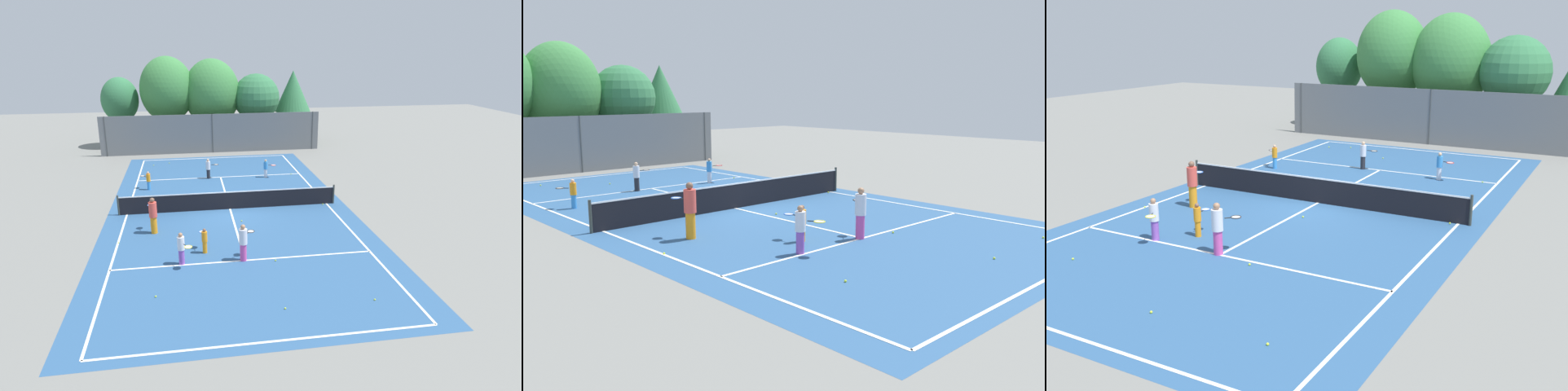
{
  "view_description": "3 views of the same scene",
  "coord_description": "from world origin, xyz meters",
  "views": [
    {
      "loc": [
        -2.2,
        -23.63,
        8.65
      ],
      "look_at": [
        1.47,
        -1.51,
        1.2
      ],
      "focal_mm": 31.55,
      "sensor_mm": 36.0,
      "label": 1
    },
    {
      "loc": [
        -13.55,
        -17.3,
        4.49
      ],
      "look_at": [
        0.02,
        -2.79,
        0.88
      ],
      "focal_mm": 39.17,
      "sensor_mm": 36.0,
      "label": 2
    },
    {
      "loc": [
        10.43,
        -20.1,
        6.58
      ],
      "look_at": [
        0.81,
        -2.39,
        0.99
      ],
      "focal_mm": 41.73,
      "sensor_mm": 36.0,
      "label": 3
    }
  ],
  "objects": [
    {
      "name": "player_3",
      "position": [
        -3.92,
        -2.74,
        0.92
      ],
      "size": [
        0.51,
        0.96,
        1.78
      ],
      "color": "orange",
      "rests_on": "ground_plane"
    },
    {
      "name": "tennis_ball_9",
      "position": [
        1.24,
        -6.66,
        0.03
      ],
      "size": [
        0.07,
        0.07,
        0.07
      ],
      "primitive_type": "sphere",
      "color": "#CCE533",
      "rests_on": "ground_plane"
    },
    {
      "name": "tennis_ball_3",
      "position": [
        0.86,
        -10.3,
        0.03
      ],
      "size": [
        0.07,
        0.07,
        0.07
      ],
      "primitive_type": "sphere",
      "color": "#CCE533",
      "rests_on": "ground_plane"
    },
    {
      "name": "tennis_net",
      "position": [
        0.0,
        0.0,
        0.51
      ],
      "size": [
        11.9,
        0.1,
        1.1
      ],
      "color": "#333833",
      "rests_on": "ground_plane"
    },
    {
      "name": "player_4",
      "position": [
        -1.63,
        -5.33,
        0.6
      ],
      "size": [
        0.37,
        0.82,
        1.14
      ],
      "color": "orange",
      "rests_on": "ground_plane"
    },
    {
      "name": "tree_3",
      "position": [
        7.7,
        18.08,
        4.51
      ],
      "size": [
        3.31,
        3.31,
        6.37
      ],
      "color": "brown",
      "rests_on": "ground_plane"
    },
    {
      "name": "tree_1",
      "position": [
        -3.58,
        17.04,
        4.92
      ],
      "size": [
        4.6,
        4.26,
        7.7
      ],
      "color": "brown",
      "rests_on": "ground_plane"
    },
    {
      "name": "ground_plane",
      "position": [
        0.0,
        0.0,
        0.0
      ],
      "size": [
        80.0,
        80.0,
        0.0
      ],
      "primitive_type": "plane",
      "color": "slate"
    },
    {
      "name": "tennis_ball_2",
      "position": [
        -0.93,
        2.76,
        0.03
      ],
      "size": [
        0.07,
        0.07,
        0.07
      ],
      "primitive_type": "sphere",
      "color": "#CCE533",
      "rests_on": "ground_plane"
    },
    {
      "name": "player_0",
      "position": [
        3.06,
        5.9,
        0.65
      ],
      "size": [
        0.85,
        0.47,
        1.24
      ],
      "color": "silver",
      "rests_on": "ground_plane"
    },
    {
      "name": "tree_4",
      "position": [
        0.23,
        16.96,
        4.56
      ],
      "size": [
        4.84,
        4.38,
        7.48
      ],
      "color": "brown",
      "rests_on": "ground_plane"
    },
    {
      "name": "tennis_ball_7",
      "position": [
        4.12,
        -10.26,
        0.03
      ],
      "size": [
        0.07,
        0.07,
        0.07
      ],
      "primitive_type": "sphere",
      "color": "#CCE533",
      "rests_on": "ground_plane"
    },
    {
      "name": "tennis_ball_10",
      "position": [
        5.24,
        -0.16,
        0.03
      ],
      "size": [
        0.07,
        0.07,
        0.07
      ],
      "primitive_type": "sphere",
      "color": "#CCE533",
      "rests_on": "ground_plane"
    },
    {
      "name": "tree_0",
      "position": [
        -7.63,
        17.73,
        4.03
      ],
      "size": [
        3.18,
        3.09,
        5.98
      ],
      "color": "brown",
      "rests_on": "ground_plane"
    },
    {
      "name": "tennis_ball_5",
      "position": [
        -0.85,
        8.94,
        0.03
      ],
      "size": [
        0.07,
        0.07,
        0.07
      ],
      "primitive_type": "sphere",
      "color": "#CCE533",
      "rests_on": "ground_plane"
    },
    {
      "name": "tennis_ball_6",
      "position": [
        -5.47,
        -3.73,
        0.03
      ],
      "size": [
        0.07,
        0.07,
        0.07
      ],
      "primitive_type": "sphere",
      "color": "#CCE533",
      "rests_on": "ground_plane"
    },
    {
      "name": "perimeter_fence",
      "position": [
        0.0,
        14.0,
        1.6
      ],
      "size": [
        18.0,
        0.12,
        3.2
      ],
      "color": "slate",
      "rests_on": "ground_plane"
    },
    {
      "name": "tennis_ball_11",
      "position": [
        -3.54,
        10.79,
        0.03
      ],
      "size": [
        0.07,
        0.07,
        0.07
      ],
      "primitive_type": "sphere",
      "color": "#CCE533",
      "rests_on": "ground_plane"
    },
    {
      "name": "tennis_ball_1",
      "position": [
        4.89,
        6.29,
        0.03
      ],
      "size": [
        0.07,
        0.07,
        0.07
      ],
      "primitive_type": "sphere",
      "color": "#CCE533",
      "rests_on": "ground_plane"
    },
    {
      "name": "player_5",
      "position": [
        -0.8,
        6.25,
        0.7
      ],
      "size": [
        0.86,
        0.37,
        1.35
      ],
      "color": "#232328",
      "rests_on": "ground_plane"
    },
    {
      "name": "tree_2",
      "position": [
        4.07,
        16.57,
        4.17
      ],
      "size": [
        4.08,
        4.08,
        6.22
      ],
      "color": "brown",
      "rests_on": "ground_plane"
    },
    {
      "name": "tennis_ball_0",
      "position": [
        -3.56,
        -8.78,
        0.03
      ],
      "size": [
        0.07,
        0.07,
        0.07
      ],
      "primitive_type": "sphere",
      "color": "#CCE533",
      "rests_on": "ground_plane"
    },
    {
      "name": "tennis_ball_12",
      "position": [
        0.4,
        -1.96,
        0.03
      ],
      "size": [
        0.07,
        0.07,
        0.07
      ],
      "primitive_type": "sphere",
      "color": "#CCE533",
      "rests_on": "ground_plane"
    },
    {
      "name": "court_surface",
      "position": [
        0.0,
        0.0,
        0.0
      ],
      "size": [
        13.0,
        25.0,
        0.01
      ],
      "color": "#2D5684",
      "rests_on": "ground_plane"
    },
    {
      "name": "tennis_ball_8",
      "position": [
        0.3,
        0.83,
        0.03
      ],
      "size": [
        0.07,
        0.07,
        0.07
      ],
      "primitive_type": "sphere",
      "color": "#CCE533",
      "rests_on": "ground_plane"
    },
    {
      "name": "player_1",
      "position": [
        -2.61,
        -6.3,
        0.72
      ],
      "size": [
        0.67,
        0.84,
        1.4
      ],
      "color": "purple",
      "rests_on": "ground_plane"
    },
    {
      "name": "player_6",
      "position": [
        -0.07,
        -6.35,
        0.84
      ],
      "size": [
        0.79,
        0.83,
        1.62
      ],
      "color": "#D14799",
      "rests_on": "ground_plane"
    },
    {
      "name": "player_2",
      "position": [
        -4.64,
        4.34,
        0.61
      ],
      "size": [
        0.73,
        0.73,
        1.17
      ],
      "color": "#388CD8",
      "rests_on": "ground_plane"
    },
    {
      "name": "tennis_ball_4",
      "position": [
        -4.68,
        10.32,
        0.03
      ],
      "size": [
        0.07,
        0.07,
        0.07
      ],
      "primitive_type": "sphere",
      "color": "#CCE533",
      "rests_on": "ground_plane"
    }
  ]
}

